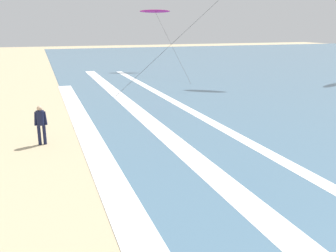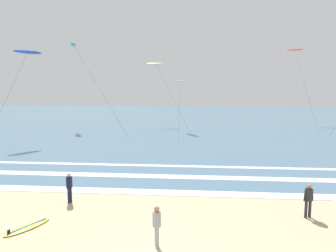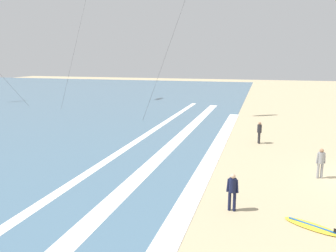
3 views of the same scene
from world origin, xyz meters
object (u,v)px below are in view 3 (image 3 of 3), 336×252
object	(u,v)px
surfer_background_far	(232,189)
surfboard_left_pile	(312,226)
surfer_left_near	(259,131)
surfer_right_near	(321,161)

from	to	relation	value
surfer_background_far	surfboard_left_pile	size ratio (longest dim) A/B	0.75
surfer_left_near	surfer_right_near	size ratio (longest dim) A/B	1.00
surfer_left_near	surfer_background_far	world-z (taller)	same
surfer_background_far	surfer_right_near	size ratio (longest dim) A/B	1.00
surfer_left_near	surfboard_left_pile	size ratio (longest dim) A/B	0.75
surfboard_left_pile	surfer_left_near	bearing A→B (deg)	9.69
surfer_background_far	surfer_right_near	distance (m)	6.55
surfer_left_near	surfboard_left_pile	bearing A→B (deg)	-170.31
surfer_background_far	surfer_right_near	bearing A→B (deg)	-38.44
surfer_right_near	surfboard_left_pile	distance (m)	5.93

